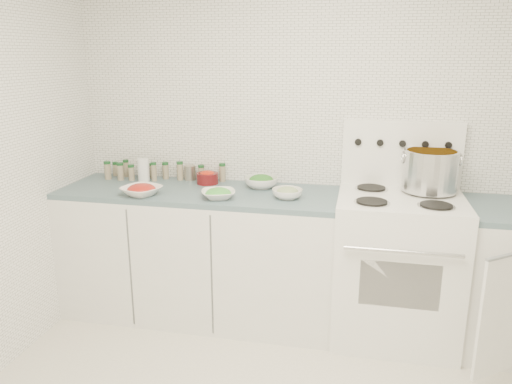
{
  "coord_description": "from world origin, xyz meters",
  "views": [
    {
      "loc": [
        0.22,
        -1.86,
        1.77
      ],
      "look_at": [
        -0.42,
        1.14,
        0.92
      ],
      "focal_mm": 35.0,
      "sensor_mm": 36.0,
      "label": 1
    }
  ],
  "objects_px": {
    "bowl_tomato": "(141,190)",
    "bowl_snowpea": "(218,194)",
    "stock_pot": "(430,169)",
    "stove": "(396,263)"
  },
  "relations": [
    {
      "from": "stock_pot",
      "to": "bowl_tomato",
      "type": "distance_m",
      "value": 1.83
    },
    {
      "from": "stock_pot",
      "to": "bowl_snowpea",
      "type": "distance_m",
      "value": 1.33
    },
    {
      "from": "stove",
      "to": "bowl_snowpea",
      "type": "bearing_deg",
      "value": -171.92
    },
    {
      "from": "bowl_tomato",
      "to": "bowl_snowpea",
      "type": "bearing_deg",
      "value": 4.21
    },
    {
      "from": "bowl_tomato",
      "to": "bowl_snowpea",
      "type": "height_order",
      "value": "bowl_tomato"
    },
    {
      "from": "stove",
      "to": "bowl_snowpea",
      "type": "height_order",
      "value": "stove"
    },
    {
      "from": "stove",
      "to": "bowl_snowpea",
      "type": "xyz_separation_m",
      "value": [
        -1.12,
        -0.16,
        0.43
      ]
    },
    {
      "from": "bowl_tomato",
      "to": "bowl_snowpea",
      "type": "distance_m",
      "value": 0.5
    },
    {
      "from": "stove",
      "to": "bowl_snowpea",
      "type": "distance_m",
      "value": 1.21
    },
    {
      "from": "stove",
      "to": "stock_pot",
      "type": "bearing_deg",
      "value": 39.08
    }
  ]
}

